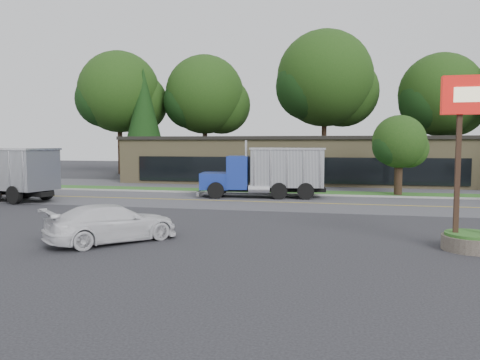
# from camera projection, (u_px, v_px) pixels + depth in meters

# --- Properties ---
(ground) EXTENTS (140.00, 140.00, 0.00)m
(ground) POSITION_uv_depth(u_px,v_px,m) (201.00, 226.00, 20.81)
(ground) COLOR #37373D
(ground) RESTS_ON ground
(road) EXTENTS (60.00, 8.00, 0.02)m
(road) POSITION_uv_depth(u_px,v_px,m) (243.00, 201.00, 29.57)
(road) COLOR #55555A
(road) RESTS_ON ground
(center_line) EXTENTS (60.00, 0.12, 0.01)m
(center_line) POSITION_uv_depth(u_px,v_px,m) (243.00, 201.00, 29.57)
(center_line) COLOR gold
(center_line) RESTS_ON ground
(curb) EXTENTS (60.00, 0.30, 0.12)m
(curb) POSITION_uv_depth(u_px,v_px,m) (255.00, 194.00, 33.66)
(curb) COLOR #9E9E99
(curb) RESTS_ON ground
(grass_verge) EXTENTS (60.00, 3.40, 0.03)m
(grass_verge) POSITION_uv_depth(u_px,v_px,m) (260.00, 192.00, 35.41)
(grass_verge) COLOR #24521C
(grass_verge) RESTS_ON ground
(far_parking) EXTENTS (60.00, 7.00, 0.02)m
(far_parking) POSITION_uv_depth(u_px,v_px,m) (270.00, 186.00, 40.28)
(far_parking) COLOR #55555A
(far_parking) RESTS_ON ground
(strip_mall) EXTENTS (32.00, 12.00, 4.00)m
(strip_mall) POSITION_uv_depth(u_px,v_px,m) (300.00, 160.00, 45.53)
(strip_mall) COLOR #8A7A54
(strip_mall) RESTS_ON ground
(bilo_sign) EXTENTS (2.20, 1.90, 5.95)m
(bilo_sign) POSITION_uv_depth(u_px,v_px,m) (473.00, 192.00, 15.96)
(bilo_sign) COLOR #6B6054
(bilo_sign) RESTS_ON ground
(tree_far_a) EXTENTS (10.21, 9.61, 14.57)m
(tree_far_a) POSITION_uv_depth(u_px,v_px,m) (121.00, 96.00, 55.62)
(tree_far_a) COLOR #382619
(tree_far_a) RESTS_ON ground
(tree_far_b) EXTENTS (9.87, 9.29, 14.07)m
(tree_far_b) POSITION_uv_depth(u_px,v_px,m) (206.00, 98.00, 55.44)
(tree_far_b) COLOR #382619
(tree_far_b) RESTS_ON ground
(tree_far_c) EXTENTS (11.41, 10.74, 16.28)m
(tree_far_c) POSITION_uv_depth(u_px,v_px,m) (326.00, 83.00, 52.33)
(tree_far_c) COLOR #382619
(tree_far_c) RESTS_ON ground
(tree_far_d) EXTENTS (9.16, 8.62, 13.07)m
(tree_far_d) POSITION_uv_depth(u_px,v_px,m) (442.00, 99.00, 48.91)
(tree_far_d) COLOR #382619
(tree_far_d) RESTS_ON ground
(evergreen_left) EXTENTS (5.36, 5.36, 12.17)m
(evergreen_left) POSITION_uv_depth(u_px,v_px,m) (144.00, 117.00, 52.93)
(evergreen_left) COLOR #382619
(evergreen_left) RESTS_ON ground
(tree_verge) EXTENTS (3.97, 3.74, 5.67)m
(tree_verge) POSITION_uv_depth(u_px,v_px,m) (400.00, 144.00, 33.01)
(tree_verge) COLOR #382619
(tree_verge) RESTS_ON ground
(dump_truck_red) EXTENTS (9.48, 4.68, 3.36)m
(dump_truck_red) POSITION_uv_depth(u_px,v_px,m) (2.00, 172.00, 30.25)
(dump_truck_red) COLOR black
(dump_truck_red) RESTS_ON ground
(dump_truck_blue) EXTENTS (8.54, 3.66, 3.36)m
(dump_truck_blue) POSITION_uv_depth(u_px,v_px,m) (270.00, 171.00, 31.61)
(dump_truck_blue) COLOR black
(dump_truck_blue) RESTS_ON ground
(rally_car) EXTENTS (4.69, 4.98, 1.41)m
(rally_car) POSITION_uv_depth(u_px,v_px,m) (113.00, 223.00, 17.41)
(rally_car) COLOR silver
(rally_car) RESTS_ON ground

